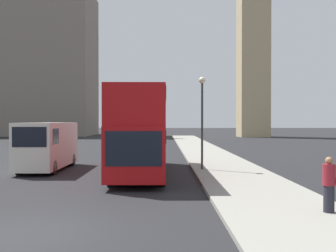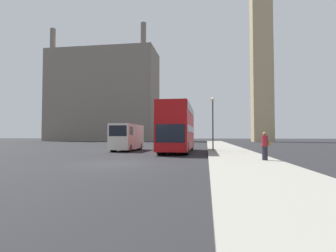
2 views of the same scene
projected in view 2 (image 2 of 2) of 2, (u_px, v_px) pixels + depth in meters
The scene contains 8 objects.
ground_plane at pixel (117, 163), 14.43m from camera, with size 300.00×300.00×0.00m, color black.
sidewalk_strip at pixel (248, 164), 13.41m from camera, with size 3.98×120.00×0.15m.
clock_tower at pixel (261, 0), 70.25m from camera, with size 5.50×5.67×74.02m.
building_block_distant at pixel (104, 96), 83.95m from camera, with size 33.81×13.73×34.79m.
red_double_decker_bus at pixel (178, 127), 24.50m from camera, with size 2.53×10.38×4.30m.
white_van at pixel (127, 137), 26.88m from camera, with size 2.02×5.95×2.70m.
pedestrian at pixel (265, 146), 14.74m from camera, with size 0.51×0.35×1.60m.
street_lamp at pixel (213, 115), 24.84m from camera, with size 0.36×0.36×5.05m.
Camera 2 is at (4.89, -13.93, 1.50)m, focal length 28.00 mm.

